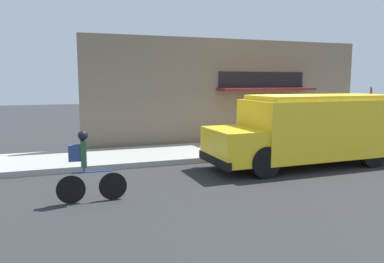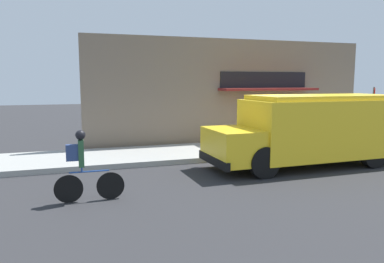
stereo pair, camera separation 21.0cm
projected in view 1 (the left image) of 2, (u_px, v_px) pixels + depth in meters
ground_plane at (269, 158)px, 13.18m from camera, size 70.00×70.00×0.00m
sidewalk at (249, 148)px, 14.54m from camera, size 28.00×2.92×0.18m
storefront at (233, 92)px, 15.84m from camera, size 12.40×1.10×4.43m
school_bus at (311, 128)px, 11.90m from camera, size 6.33×2.59×2.25m
cyclist at (86, 167)px, 8.27m from camera, size 1.54×0.22×1.62m
stop_sign_post at (370, 105)px, 15.19m from camera, size 0.45×0.45×2.28m
trash_bin at (275, 130)px, 15.65m from camera, size 0.47×0.47×0.98m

